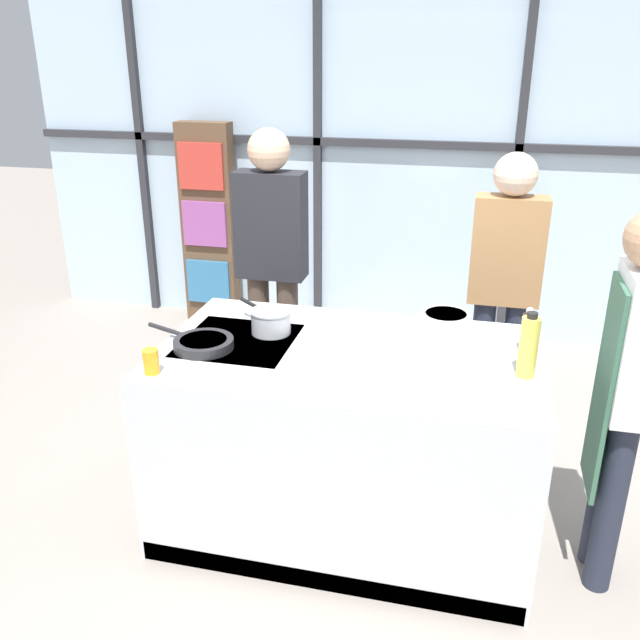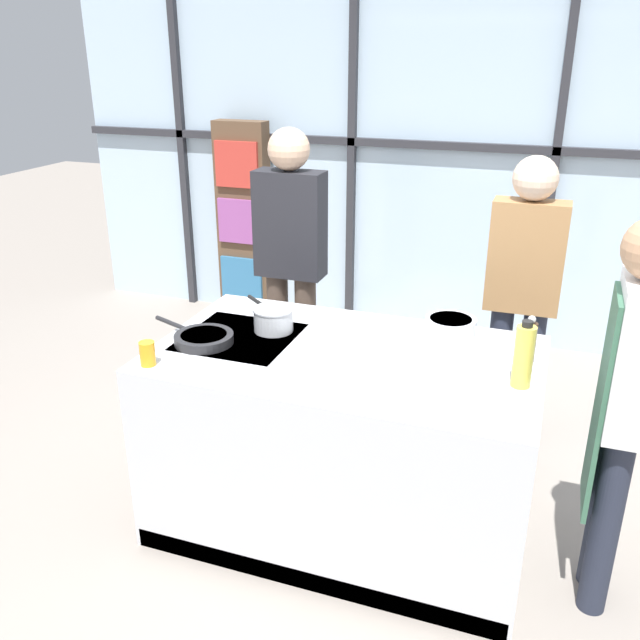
# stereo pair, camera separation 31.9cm
# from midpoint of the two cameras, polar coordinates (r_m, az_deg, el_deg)

# --- Properties ---
(ground_plane) EXTENTS (18.00, 18.00, 0.00)m
(ground_plane) POSITION_cam_midpoint_polar(r_m,az_deg,el_deg) (3.60, -0.43, -16.35)
(ground_plane) COLOR gray
(back_window_wall) EXTENTS (6.40, 0.10, 2.80)m
(back_window_wall) POSITION_cam_midpoint_polar(r_m,az_deg,el_deg) (5.42, 6.29, 13.13)
(back_window_wall) COLOR silver
(back_window_wall) RESTS_ON ground_plane
(bookshelf) EXTENTS (0.45, 0.19, 1.68)m
(bookshelf) POSITION_cam_midpoint_polar(r_m,az_deg,el_deg) (5.82, -10.93, 7.82)
(bookshelf) COLOR brown
(bookshelf) RESTS_ON ground_plane
(demo_island) EXTENTS (1.76, 1.04, 0.94)m
(demo_island) POSITION_cam_midpoint_polar(r_m,az_deg,el_deg) (3.33, -0.48, -10.05)
(demo_island) COLOR silver
(demo_island) RESTS_ON ground_plane
(chef) EXTENTS (0.24, 0.36, 1.69)m
(chef) POSITION_cam_midpoint_polar(r_m,az_deg,el_deg) (2.95, 21.74, -4.64)
(chef) COLOR #232838
(chef) RESTS_ON ground_plane
(spectator_far_left) EXTENTS (0.42, 0.25, 1.80)m
(spectator_far_left) POSITION_cam_midpoint_polar(r_m,az_deg,el_deg) (4.21, -6.28, 5.50)
(spectator_far_left) COLOR #47382D
(spectator_far_left) RESTS_ON ground_plane
(spectator_center_left) EXTENTS (0.40, 0.24, 1.71)m
(spectator_center_left) POSITION_cam_midpoint_polar(r_m,az_deg,el_deg) (3.99, 13.09, 3.31)
(spectator_center_left) COLOR #232838
(spectator_center_left) RESTS_ON ground_plane
(frying_pan) EXTENTS (0.48, 0.28, 0.04)m
(frying_pan) POSITION_cam_midpoint_polar(r_m,az_deg,el_deg) (3.21, -12.70, -1.96)
(frying_pan) COLOR #232326
(frying_pan) RESTS_ON demo_island
(saucepan) EXTENTS (0.32, 0.28, 0.12)m
(saucepan) POSITION_cam_midpoint_polar(r_m,az_deg,el_deg) (3.31, -6.94, -0.11)
(saucepan) COLOR silver
(saucepan) RESTS_ON demo_island
(white_plate) EXTENTS (0.25, 0.25, 0.01)m
(white_plate) POSITION_cam_midpoint_polar(r_m,az_deg,el_deg) (2.73, 6.46, -6.38)
(white_plate) COLOR white
(white_plate) RESTS_ON demo_island
(mixing_bowl) EXTENTS (0.25, 0.25, 0.08)m
(mixing_bowl) POSITION_cam_midpoint_polar(r_m,az_deg,el_deg) (3.38, 7.89, -0.04)
(mixing_bowl) COLOR silver
(mixing_bowl) RESTS_ON demo_island
(oil_bottle) EXTENTS (0.08, 0.08, 0.29)m
(oil_bottle) POSITION_cam_midpoint_polar(r_m,az_deg,el_deg) (2.91, 14.20, -2.25)
(oil_bottle) COLOR #E0CC4C
(oil_bottle) RESTS_ON demo_island
(pepper_grinder) EXTENTS (0.06, 0.06, 0.22)m
(pepper_grinder) POSITION_cam_midpoint_polar(r_m,az_deg,el_deg) (3.16, 14.35, -1.05)
(pepper_grinder) COLOR #332319
(pepper_grinder) RESTS_ON demo_island
(juice_glass_near) EXTENTS (0.07, 0.07, 0.11)m
(juice_glass_near) POSITION_cam_midpoint_polar(r_m,az_deg,el_deg) (3.01, -17.02, -3.43)
(juice_glass_near) COLOR orange
(juice_glass_near) RESTS_ON demo_island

